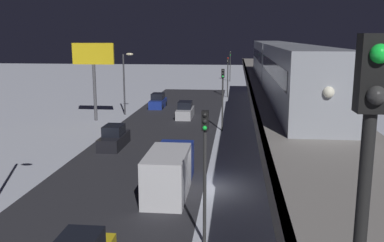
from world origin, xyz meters
The scene contains 15 objects.
ground_plane centered at (0.00, 0.00, 0.00)m, with size 240.00×240.00×0.00m, color silver.
avenue_asphalt centered at (5.67, 0.00, 0.00)m, with size 11.00×102.51×0.01m, color #28282D.
elevated_railway centered at (-5.20, 0.00, 4.92)m, with size 5.00×102.51×5.71m.
subway_train centered at (-5.29, -8.69, 7.48)m, with size 2.94×36.87×3.40m.
rail_signal centered at (-3.33, 21.17, 8.43)m, with size 0.36×0.41×4.00m.
sedan_blue centered at (8.87, -30.92, 0.78)m, with size 1.91×4.54×1.97m.
sedan_silver centered at (4.27, -23.95, 0.80)m, with size 1.80×4.56×1.97m.
sedan_black centered at (8.87, -9.48, 0.80)m, with size 1.80×4.64×1.97m.
box_truck centered at (2.27, 0.80, 1.35)m, with size 2.40×7.40×2.80m.
traffic_light_near centered at (-0.43, 7.55, 4.20)m, with size 0.32×0.44×6.40m.
traffic_light_mid centered at (-0.43, -17.10, 4.20)m, with size 0.32×0.44×6.40m.
traffic_light_far centered at (-0.43, -41.75, 4.20)m, with size 0.32×0.44×6.40m.
traffic_light_distant centered at (-0.43, -66.41, 4.20)m, with size 0.32×0.44×6.40m.
commercial_billboard centered at (14.40, -21.09, 6.83)m, with size 4.80×0.36×8.90m.
street_lamp_far centered at (11.75, -25.00, 4.81)m, with size 1.35×0.44×7.65m.
Camera 1 is at (-1.77, 26.20, 9.68)m, focal length 39.86 mm.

